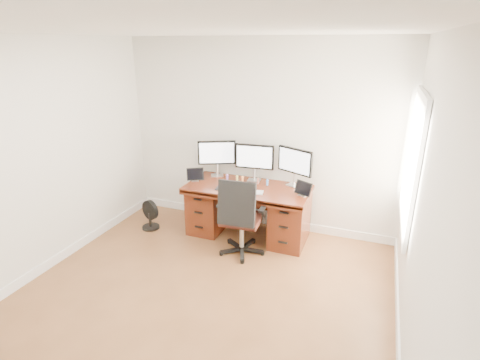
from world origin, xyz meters
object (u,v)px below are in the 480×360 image
(desk, at_px, (248,209))
(floor_fan, at_px, (150,215))
(monitor_center, at_px, (254,158))
(keyboard, at_px, (242,192))
(office_chair, at_px, (241,230))

(desk, bearing_deg, floor_fan, -166.71)
(desk, relative_size, floor_fan, 3.88)
(floor_fan, distance_m, monitor_center, 1.77)
(desk, bearing_deg, keyboard, -89.13)
(desk, distance_m, monitor_center, 0.72)
(office_chair, height_order, keyboard, office_chair)
(office_chair, height_order, monitor_center, monitor_center)
(desk, bearing_deg, office_chair, -80.71)
(monitor_center, distance_m, keyboard, 0.59)
(office_chair, bearing_deg, monitor_center, 92.62)
(desk, relative_size, monitor_center, 3.09)
(floor_fan, height_order, keyboard, keyboard)
(keyboard, bearing_deg, desk, 114.40)
(desk, xyz_separation_m, keyboard, (0.00, -0.25, 0.36))
(floor_fan, relative_size, monitor_center, 0.80)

